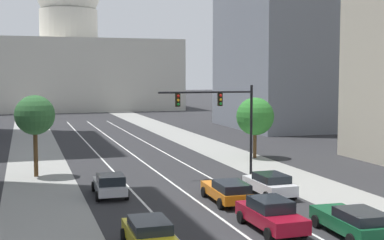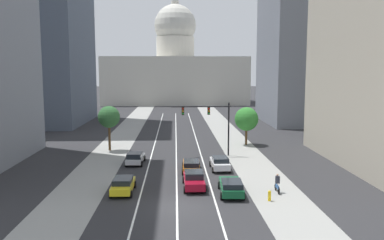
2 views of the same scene
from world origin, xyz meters
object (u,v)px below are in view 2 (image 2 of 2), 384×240
(car_silver, at_px, (135,158))
(street_tree_near_left, at_px, (109,117))
(traffic_signal_mast, at_px, (211,118))
(street_tree_far_right, at_px, (246,119))
(car_white, at_px, (220,163))
(car_orange, at_px, (191,165))
(car_yellow, at_px, (123,185))
(capitol_building, at_px, (175,72))
(fire_hydrant, at_px, (269,196))
(car_green, at_px, (231,186))
(cyclist, at_px, (277,183))
(car_crimson, at_px, (194,180))

(car_silver, xyz_separation_m, street_tree_near_left, (-4.26, 8.11, 3.85))
(traffic_signal_mast, bearing_deg, street_tree_far_right, 51.26)
(car_white, distance_m, car_orange, 3.32)
(car_yellow, bearing_deg, car_white, -49.24)
(capitol_building, distance_m, car_orange, 92.04)
(fire_hydrant, bearing_deg, car_orange, 122.12)
(traffic_signal_mast, bearing_deg, fire_hydrant, -79.45)
(car_green, bearing_deg, car_white, 2.62)
(car_yellow, bearing_deg, fire_hydrant, -101.45)
(traffic_signal_mast, relative_size, fire_hydrant, 8.11)
(car_white, distance_m, car_silver, 10.04)
(capitol_building, xyz_separation_m, fire_hydrant, (7.76, -101.36, -9.77))
(car_silver, relative_size, street_tree_far_right, 0.79)
(car_white, distance_m, street_tree_near_left, 18.16)
(car_yellow, bearing_deg, capitol_building, -1.86)
(car_yellow, height_order, fire_hydrant, car_yellow)
(car_orange, distance_m, car_green, 8.63)
(cyclist, distance_m, street_tree_near_left, 26.89)
(capitol_building, bearing_deg, street_tree_near_left, -96.50)
(cyclist, bearing_deg, car_yellow, 87.68)
(car_green, xyz_separation_m, street_tree_far_right, (5.49, 23.45, 3.05))
(car_white, height_order, car_orange, car_white)
(street_tree_near_left, bearing_deg, cyclist, -47.32)
(street_tree_near_left, xyz_separation_m, street_tree_far_right, (19.32, 3.41, -0.78))
(car_white, bearing_deg, street_tree_near_left, 50.27)
(car_orange, xyz_separation_m, car_silver, (-6.38, 3.91, 0.00))
(car_crimson, distance_m, cyclist, 7.60)
(car_green, distance_m, fire_hydrant, 3.51)
(fire_hydrant, bearing_deg, car_silver, 132.42)
(car_silver, xyz_separation_m, street_tree_far_right, (15.06, 11.52, 3.06))
(cyclist, bearing_deg, car_orange, 44.09)
(car_orange, bearing_deg, street_tree_near_left, 43.24)
(traffic_signal_mast, distance_m, fire_hydrant, 18.80)
(car_white, distance_m, fire_hydrant, 11.15)
(cyclist, height_order, street_tree_far_right, street_tree_far_right)
(car_crimson, distance_m, street_tree_far_right, 23.15)
(car_orange, bearing_deg, cyclist, -133.83)
(car_crimson, distance_m, car_green, 3.86)
(capitol_building, relative_size, street_tree_near_left, 7.49)
(traffic_signal_mast, xyz_separation_m, street_tree_near_left, (-13.47, 3.89, -0.29))
(car_yellow, bearing_deg, traffic_signal_mast, -30.24)
(car_white, relative_size, car_orange, 0.91)
(car_green, relative_size, cyclist, 2.82)
(car_green, height_order, street_tree_far_right, street_tree_far_right)
(capitol_building, xyz_separation_m, car_silver, (-4.79, -87.62, -9.50))
(car_green, bearing_deg, fire_hydrant, -118.60)
(car_silver, height_order, cyclist, cyclist)
(capitol_building, xyz_separation_m, car_yellow, (-4.79, -98.61, -9.49))
(street_tree_far_right, bearing_deg, street_tree_near_left, -170.00)
(street_tree_near_left, bearing_deg, traffic_signal_mast, -16.09)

